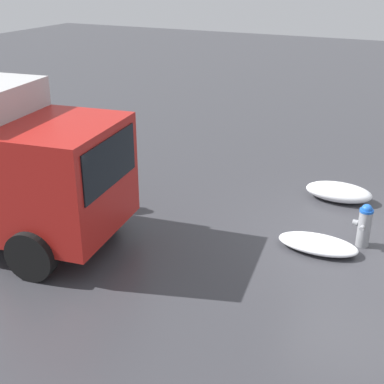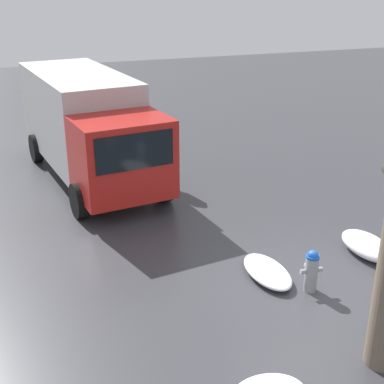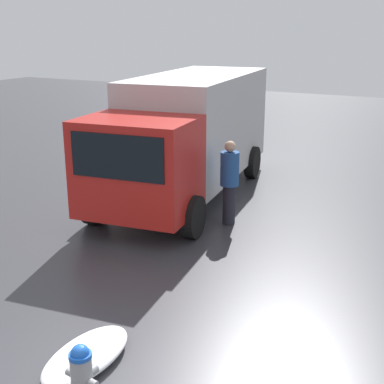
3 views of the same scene
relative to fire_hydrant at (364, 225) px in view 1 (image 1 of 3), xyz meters
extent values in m
plane|color=#38383D|center=(0.00, 0.00, -0.44)|extent=(60.00, 60.00, 0.00)
cylinder|color=gray|center=(0.00, 0.00, -0.09)|extent=(0.25, 0.25, 0.71)
cylinder|color=blue|center=(0.00, 0.00, 0.29)|extent=(0.26, 0.26, 0.05)
sphere|color=blue|center=(0.00, 0.00, 0.32)|extent=(0.21, 0.21, 0.21)
cylinder|color=gray|center=(0.17, -0.02, 0.00)|extent=(0.11, 0.12, 0.11)
cylinder|color=gray|center=(0.02, 0.17, 0.00)|extent=(0.10, 0.11, 0.09)
cylinder|color=gray|center=(-0.02, -0.17, 0.00)|extent=(0.10, 0.11, 0.09)
cube|color=red|center=(4.97, 2.46, 1.00)|extent=(2.08, 2.52, 1.99)
cube|color=black|center=(4.06, 2.35, 1.40)|extent=(0.27, 1.93, 0.87)
cylinder|color=black|center=(5.20, 1.33, 0.01)|extent=(0.93, 0.39, 0.90)
cylinder|color=black|center=(4.91, 3.62, 0.01)|extent=(0.93, 0.39, 0.90)
cylinder|color=#23232D|center=(6.29, 1.00, 0.00)|extent=(0.28, 0.28, 0.89)
cylinder|color=#234C8C|center=(6.29, 1.00, 0.81)|extent=(0.41, 0.41, 0.74)
sphere|color=tan|center=(6.29, 1.00, 1.30)|extent=(0.24, 0.24, 0.24)
ellipsoid|color=white|center=(0.85, -1.95, -0.25)|extent=(1.49, 0.81, 0.39)
ellipsoid|color=white|center=(0.73, 0.54, -0.33)|extent=(1.50, 0.76, 0.24)
camera|label=1|loc=(-0.92, 9.55, 4.59)|focal=50.00mm
camera|label=2|loc=(-7.53, 5.19, 5.23)|focal=50.00mm
camera|label=3|loc=(-3.92, -3.46, 3.78)|focal=50.00mm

